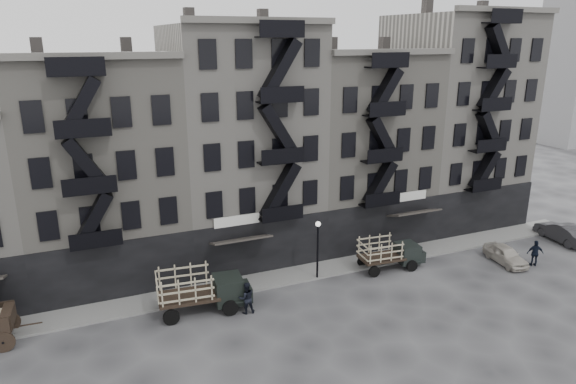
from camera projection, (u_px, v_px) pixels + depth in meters
name	position (u px, v px, depth m)	size (l,w,h in m)	color
ground	(293.00, 305.00, 32.38)	(140.00, 140.00, 0.00)	#38383A
sidewalk	(271.00, 279.00, 35.66)	(55.00, 2.50, 0.15)	slate
building_midwest	(102.00, 170.00, 35.09)	(10.00, 11.35, 16.20)	gray
building_center	(241.00, 144.00, 38.55)	(10.00, 11.35, 18.20)	#9E9A91
building_mideast	(356.00, 146.00, 42.60)	(10.00, 11.35, 16.20)	gray
building_east	(453.00, 121.00, 45.92)	(10.00, 11.35, 19.20)	#9E9A91
lamp_post	(318.00, 242.00, 34.99)	(0.36, 0.36, 4.28)	black
stake_truck_west	(201.00, 287.00, 31.22)	(5.79, 2.78, 2.82)	black
stake_truck_east	(390.00, 251.00, 37.05)	(4.96, 2.35, 2.42)	black
car_east	(506.00, 255.00, 38.18)	(1.56, 3.87, 1.32)	#B0A99E
car_far	(562.00, 232.00, 42.21)	(1.65, 4.73, 1.56)	#252527
pedestrian_mid	(246.00, 298.00, 31.16)	(0.98, 0.77, 2.02)	black
policeman	(535.00, 253.00, 37.63)	(1.16, 0.48, 1.97)	black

